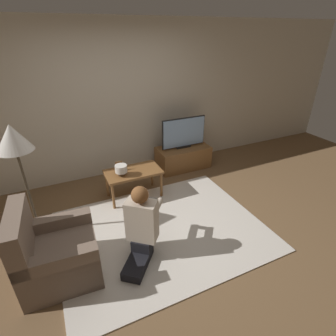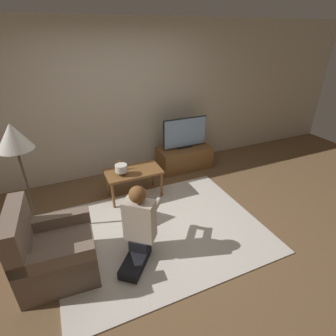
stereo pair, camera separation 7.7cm
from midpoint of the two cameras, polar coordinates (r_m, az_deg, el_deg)
The scene contains 11 objects.
ground_plane at distance 3.62m, azimuth -1.82°, elevation -13.55°, with size 10.00×10.00×0.00m, color brown.
wall_back at distance 4.69m, azimuth -11.79°, elevation 13.78°, with size 10.00×0.06×2.60m.
rug at distance 3.62m, azimuth -1.82°, elevation -13.46°, with size 2.65×2.05×0.02m.
tv_stand at distance 5.08m, azimuth 2.86°, elevation 2.33°, with size 1.00×0.50×0.42m.
tv at distance 4.89m, azimuth 2.98°, elevation 7.66°, with size 0.87×0.08×0.58m.
coffee_table at distance 4.11m, azimuth -8.10°, elevation -1.31°, with size 0.85×0.48×0.47m.
floor_lamp at distance 3.44m, azimuth -31.05°, elevation 4.55°, with size 0.40×0.40×1.49m.
armchair at distance 3.16m, azimuth -23.89°, elevation -16.95°, with size 0.81×0.79×0.90m.
person_kneeling at distance 3.01m, azimuth -6.55°, elevation -12.20°, with size 0.72×0.81×0.94m.
picture_frame at distance 4.10m, azimuth -11.15°, elevation 0.44°, with size 0.11×0.01×0.15m.
table_lamp at distance 3.94m, azimuth -10.72°, elevation -0.30°, with size 0.18×0.18×0.17m.
Camera 1 is at (-1.09, -2.49, 2.40)m, focal length 28.00 mm.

